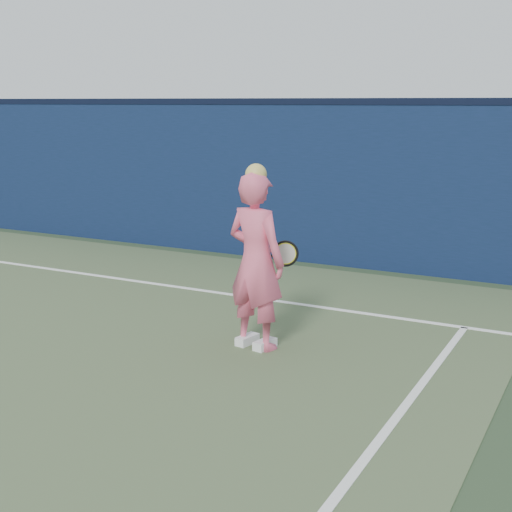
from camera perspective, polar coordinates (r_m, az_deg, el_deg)
The scene contains 4 objects.
backstop_wall at distance 12.34m, azimuth -3.26°, elevation 6.20°, with size 24.00×0.40×2.50m, color #0C1B37.
wall_cap at distance 12.27m, azimuth -3.34°, elevation 12.25°, with size 24.00×0.42×0.10m, color black.
player at distance 7.37m, azimuth 0.00°, elevation -0.39°, with size 0.75×0.57×1.94m.
racket at distance 7.75m, azimuth 2.17°, elevation 0.16°, with size 0.55×0.16×0.29m.
Camera 1 is at (6.29, -4.03, 2.55)m, focal length 50.00 mm.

